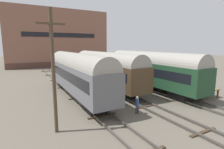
# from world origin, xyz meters

# --- Properties ---
(ground_plane) EXTENTS (200.00, 200.00, 0.00)m
(ground_plane) POSITION_xyz_m (0.00, 0.00, 0.00)
(ground_plane) COLOR #60594C
(track_left) EXTENTS (2.60, 60.00, 0.26)m
(track_left) POSITION_xyz_m (-4.96, 0.00, 0.14)
(track_left) COLOR #4C4742
(track_left) RESTS_ON ground
(track_middle) EXTENTS (2.60, 60.00, 0.26)m
(track_middle) POSITION_xyz_m (0.00, 0.00, 0.14)
(track_middle) COLOR #4C4742
(track_middle) RESTS_ON ground
(track_right) EXTENTS (2.60, 60.00, 0.26)m
(track_right) POSITION_xyz_m (4.96, 0.00, 0.14)
(track_right) COLOR #4C4742
(track_right) RESTS_ON ground
(train_car_green) EXTENTS (2.97, 16.75, 5.20)m
(train_car_green) POSITION_xyz_m (4.96, 2.55, 2.96)
(train_car_green) COLOR black
(train_car_green) RESTS_ON ground
(train_car_brown) EXTENTS (2.92, 17.25, 5.13)m
(train_car_brown) POSITION_xyz_m (0.00, 6.42, 2.93)
(train_car_brown) COLOR black
(train_car_brown) RESTS_ON ground
(train_car_grey) EXTENTS (2.85, 16.65, 5.19)m
(train_car_grey) POSITION_xyz_m (-4.96, 3.86, 2.97)
(train_car_grey) COLOR black
(train_car_grey) RESTS_ON ground
(station_platform) EXTENTS (3.17, 15.77, 1.03)m
(station_platform) POSITION_xyz_m (7.87, 3.22, 0.96)
(station_platform) COLOR brown
(station_platform) RESTS_ON ground
(bench) EXTENTS (1.40, 0.40, 0.91)m
(bench) POSITION_xyz_m (7.92, 0.28, 1.52)
(bench) COLOR #2D4C33
(bench) RESTS_ON station_platform
(person_worker) EXTENTS (0.32, 0.32, 1.62)m
(person_worker) POSITION_xyz_m (-1.97, -3.98, 0.97)
(person_worker) COLOR #282833
(person_worker) RESTS_ON ground
(utility_pole) EXTENTS (1.80, 0.24, 8.42)m
(utility_pole) POSITION_xyz_m (-8.94, -3.96, 4.37)
(utility_pole) COLOR #473828
(utility_pole) RESTS_ON ground
(warehouse_building) EXTENTS (28.32, 12.57, 16.20)m
(warehouse_building) POSITION_xyz_m (0.34, 40.59, 8.10)
(warehouse_building) COLOR #4F342A
(warehouse_building) RESTS_ON ground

